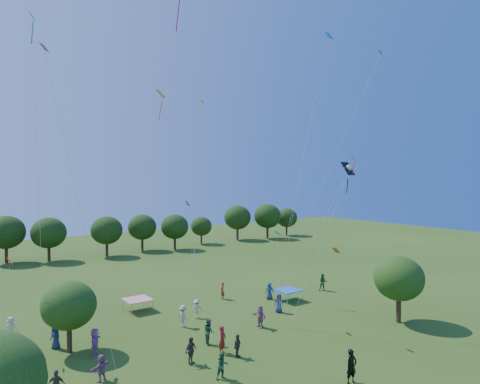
% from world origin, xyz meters
% --- Properties ---
extents(near_tree_north, '(3.68, 3.68, 4.91)m').
position_xyz_m(near_tree_north, '(-9.89, 20.35, 3.24)').
color(near_tree_north, '#422B19').
rests_on(near_tree_north, ground).
extents(near_tree_east, '(4.06, 4.06, 5.49)m').
position_xyz_m(near_tree_east, '(13.75, 10.52, 3.65)').
color(near_tree_east, '#422B19').
rests_on(near_tree_east, ground).
extents(treeline, '(88.01, 8.77, 6.77)m').
position_xyz_m(treeline, '(-1.73, 55.43, 4.09)').
color(treeline, '#422B19').
rests_on(treeline, ground).
extents(tent_red_stripe, '(2.20, 2.20, 1.10)m').
position_xyz_m(tent_red_stripe, '(-2.51, 26.13, 1.04)').
color(tent_red_stripe, red).
rests_on(tent_red_stripe, ground).
extents(tent_blue, '(2.20, 2.20, 1.10)m').
position_xyz_m(tent_blue, '(10.56, 20.52, 1.04)').
color(tent_blue, blue).
rests_on(tent_blue, ground).
extents(man_in_black, '(0.80, 0.56, 2.00)m').
position_xyz_m(man_in_black, '(2.19, 5.98, 1.00)').
color(man_in_black, black).
rests_on(man_in_black, ground).
extents(crowd_person_0, '(0.91, 0.85, 1.65)m').
position_xyz_m(crowd_person_0, '(9.42, 21.95, 0.83)').
color(crowd_person_0, navy).
rests_on(crowd_person_0, ground).
extents(crowd_person_1, '(0.85, 0.77, 1.91)m').
position_xyz_m(crowd_person_1, '(-1.55, 13.93, 0.96)').
color(crowd_person_1, maroon).
rests_on(crowd_person_1, ground).
extents(crowd_person_2, '(0.73, 1.00, 1.83)m').
position_xyz_m(crowd_person_2, '(-1.39, 15.89, 0.91)').
color(crowd_person_2, '#245435').
rests_on(crowd_person_2, ground).
extents(crowd_person_3, '(1.23, 1.04, 1.74)m').
position_xyz_m(crowd_person_3, '(-12.82, 25.07, 0.87)').
color(crowd_person_3, beige).
rests_on(crowd_person_3, ground).
extents(crowd_person_5, '(1.25, 1.85, 1.87)m').
position_xyz_m(crowd_person_5, '(-8.67, 18.71, 0.94)').
color(crowd_person_5, '#A661A3').
rests_on(crowd_person_5, ground).
extents(crowd_person_6, '(0.78, 0.95, 1.70)m').
position_xyz_m(crowd_person_6, '(-10.51, 21.59, 0.85)').
color(crowd_person_6, navy).
rests_on(crowd_person_6, ground).
extents(crowd_person_7, '(0.82, 0.81, 1.88)m').
position_xyz_m(crowd_person_7, '(-13.41, 17.59, 0.94)').
color(crowd_person_7, maroon).
rests_on(crowd_person_7, ground).
extents(crowd_person_8, '(0.85, 0.53, 1.62)m').
position_xyz_m(crowd_person_8, '(-3.60, 10.85, 0.81)').
color(crowd_person_8, '#255837').
rests_on(crowd_person_8, ground).
extents(crowd_person_9, '(0.75, 1.23, 1.76)m').
position_xyz_m(crowd_person_9, '(-1.19, 20.10, 0.88)').
color(crowd_person_9, '#B5A591').
rests_on(crowd_person_9, ground).
extents(crowd_person_10, '(1.15, 0.85, 1.78)m').
position_xyz_m(crowd_person_10, '(-4.11, 13.73, 0.89)').
color(crowd_person_10, '#3B312F').
rests_on(crowd_person_10, ground).
extents(crowd_person_11, '(0.62, 1.66, 1.77)m').
position_xyz_m(crowd_person_11, '(3.69, 16.33, 0.88)').
color(crowd_person_11, '#905479').
rests_on(crowd_person_11, ground).
extents(crowd_person_12, '(0.95, 0.84, 1.70)m').
position_xyz_m(crowd_person_12, '(7.43, 18.31, 0.85)').
color(crowd_person_12, navy).
rests_on(crowd_person_12, ground).
extents(crowd_person_13, '(0.74, 0.70, 1.68)m').
position_xyz_m(crowd_person_13, '(5.72, 24.75, 0.84)').
color(crowd_person_13, '#953A1B').
rests_on(crowd_person_13, ground).
extents(crowd_person_14, '(0.99, 0.97, 1.82)m').
position_xyz_m(crowd_person_14, '(16.03, 21.01, 0.91)').
color(crowd_person_14, '#265A2C').
rests_on(crowd_person_14, ground).
extents(crowd_person_15, '(1.13, 0.84, 1.58)m').
position_xyz_m(crowd_person_15, '(0.83, 21.41, 0.79)').
color(crowd_person_15, beige).
rests_on(crowd_person_15, ground).
extents(crowd_person_16, '(1.00, 0.81, 1.56)m').
position_xyz_m(crowd_person_16, '(-1.09, 12.80, 0.78)').
color(crowd_person_16, '#39312E').
rests_on(crowd_person_16, ground).
extents(crowd_person_17, '(1.56, 1.14, 1.58)m').
position_xyz_m(crowd_person_17, '(-9.49, 14.88, 0.79)').
color(crowd_person_17, '#8C517E').
rests_on(crowd_person_17, ground).
extents(pirate_kite, '(6.58, 0.95, 11.97)m').
position_xyz_m(pirate_kite, '(9.82, 12.72, 12.57)').
color(pirate_kite, black).
extents(red_high_kite, '(3.49, 2.81, 24.07)m').
position_xyz_m(red_high_kite, '(-3.33, 14.95, 20.08)').
color(red_high_kite, red).
extents(small_kite_0, '(1.83, 4.85, 5.54)m').
position_xyz_m(small_kite_0, '(6.70, 11.85, 5.97)').
color(small_kite_0, '#C0510B').
extents(small_kite_1, '(3.23, 2.12, 16.09)m').
position_xyz_m(small_kite_1, '(-5.41, 13.92, 14.37)').
color(small_kite_1, orange).
extents(small_kite_3, '(0.63, 2.69, 8.52)m').
position_xyz_m(small_kite_3, '(2.02, 24.73, 8.35)').
color(small_kite_3, '#157831').
extents(small_kite_4, '(0.79, 5.76, 20.65)m').
position_xyz_m(small_kite_4, '(4.63, 11.50, 16.86)').
color(small_kite_4, blue).
extents(small_kite_5, '(3.20, 2.89, 18.00)m').
position_xyz_m(small_kite_5, '(-11.57, 14.58, 14.58)').
color(small_kite_5, '#96197D').
extents(small_kite_6, '(2.56, 2.44, 17.85)m').
position_xyz_m(small_kite_6, '(6.75, 14.16, 15.76)').
color(small_kite_6, silver).
extents(small_kite_7, '(0.65, 1.13, 6.38)m').
position_xyz_m(small_kite_7, '(5.61, 16.45, 6.80)').
color(small_kite_7, '#0DBDC4').
extents(small_kite_8, '(5.44, 3.85, 12.44)m').
position_xyz_m(small_kite_8, '(9.18, 12.86, 11.38)').
color(small_kite_8, '#BE2F0B').
extents(small_kite_9, '(0.75, 2.68, 5.33)m').
position_xyz_m(small_kite_9, '(-13.24, 22.01, 5.86)').
color(small_kite_9, '#FF230D').
extents(small_kite_10, '(1.22, 4.34, 18.85)m').
position_xyz_m(small_kite_10, '(5.67, 27.76, 14.96)').
color(small_kite_10, yellow).
extents(small_kite_11, '(7.47, 6.06, 21.83)m').
position_xyz_m(small_kite_11, '(12.24, 14.98, 16.03)').
color(small_kite_11, '#1A8017').
extents(small_kite_12, '(0.71, 0.67, 21.19)m').
position_xyz_m(small_kite_12, '(-11.89, 19.95, 17.55)').
color(small_kite_12, '#1483C9').
extents(small_kite_14, '(2.47, 1.78, 23.36)m').
position_xyz_m(small_kite_14, '(0.22, 23.93, 17.27)').
color(small_kite_14, white).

